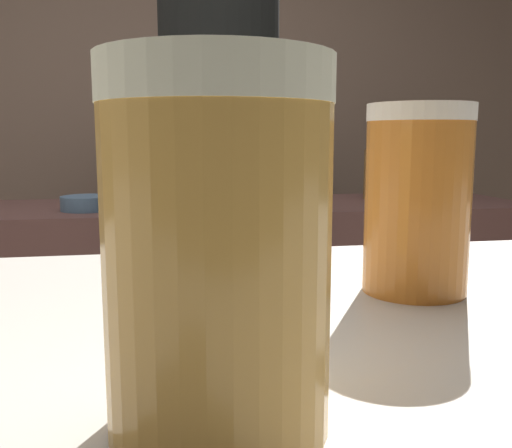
{
  "coord_description": "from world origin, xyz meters",
  "views": [
    {
      "loc": [
        -0.0,
        -1.31,
        1.15
      ],
      "look_at": [
        0.1,
        -0.75,
        1.06
      ],
      "focal_mm": 39.75,
      "sensor_mm": 36.0,
      "label": 1
    }
  ],
  "objects_px": {
    "mixing_bowl": "(88,203)",
    "chefs_knife": "(283,203)",
    "bottle_hot_sauce": "(187,111)",
    "bottle_olive_oil": "(249,113)",
    "bartender": "(221,185)",
    "bottle_soy": "(244,115)",
    "pint_glass_near": "(219,249)",
    "pint_glass_far": "(418,200)",
    "bottle_vinegar": "(149,108)",
    "knife_block": "(380,173)"
  },
  "relations": [
    {
      "from": "mixing_bowl",
      "to": "chefs_knife",
      "type": "relative_size",
      "value": 0.74
    },
    {
      "from": "bottle_hot_sauce",
      "to": "bottle_olive_oil",
      "type": "xyz_separation_m",
      "value": [
        0.36,
        -0.01,
        -0.01
      ]
    },
    {
      "from": "bartender",
      "to": "bottle_soy",
      "type": "bearing_deg",
      "value": -18.45
    },
    {
      "from": "pint_glass_near",
      "to": "bottle_hot_sauce",
      "type": "bearing_deg",
      "value": 86.91
    },
    {
      "from": "chefs_knife",
      "to": "pint_glass_near",
      "type": "distance_m",
      "value": 1.92
    },
    {
      "from": "pint_glass_far",
      "to": "bottle_olive_oil",
      "type": "relative_size",
      "value": 0.58
    },
    {
      "from": "chefs_knife",
      "to": "bottle_vinegar",
      "type": "xyz_separation_m",
      "value": [
        -0.49,
        1.1,
        0.4
      ]
    },
    {
      "from": "chefs_knife",
      "to": "pint_glass_far",
      "type": "bearing_deg",
      "value": -116.92
    },
    {
      "from": "bartender",
      "to": "bottle_hot_sauce",
      "type": "relative_size",
      "value": 7.28
    },
    {
      "from": "bartender",
      "to": "bottle_olive_oil",
      "type": "relative_size",
      "value": 7.8
    },
    {
      "from": "bottle_hot_sauce",
      "to": "bartender",
      "type": "bearing_deg",
      "value": -90.03
    },
    {
      "from": "chefs_knife",
      "to": "bottle_vinegar",
      "type": "height_order",
      "value": "bottle_vinegar"
    },
    {
      "from": "knife_block",
      "to": "pint_glass_far",
      "type": "relative_size",
      "value": 2.17
    },
    {
      "from": "knife_block",
      "to": "bottle_vinegar",
      "type": "height_order",
      "value": "bottle_vinegar"
    },
    {
      "from": "mixing_bowl",
      "to": "pint_glass_far",
      "type": "bearing_deg",
      "value": -75.97
    },
    {
      "from": "bartender",
      "to": "knife_block",
      "type": "height_order",
      "value": "bartender"
    },
    {
      "from": "pint_glass_far",
      "to": "bottle_vinegar",
      "type": "bearing_deg",
      "value": 94.16
    },
    {
      "from": "pint_glass_near",
      "to": "chefs_knife",
      "type": "bearing_deg",
      "value": 76.47
    },
    {
      "from": "knife_block",
      "to": "chefs_knife",
      "type": "distance_m",
      "value": 0.44
    },
    {
      "from": "knife_block",
      "to": "bottle_vinegar",
      "type": "bearing_deg",
      "value": 131.96
    },
    {
      "from": "pint_glass_near",
      "to": "knife_block",
      "type": "bearing_deg",
      "value": 66.13
    },
    {
      "from": "bottle_hot_sauce",
      "to": "bottle_soy",
      "type": "relative_size",
      "value": 1.28
    },
    {
      "from": "mixing_bowl",
      "to": "chefs_knife",
      "type": "xyz_separation_m",
      "value": [
        0.7,
        0.05,
        -0.02
      ]
    },
    {
      "from": "knife_block",
      "to": "bartender",
      "type": "bearing_deg",
      "value": -144.47
    },
    {
      "from": "bartender",
      "to": "bottle_hot_sauce",
      "type": "height_order",
      "value": "bartender"
    },
    {
      "from": "pint_glass_far",
      "to": "bottle_olive_oil",
      "type": "xyz_separation_m",
      "value": [
        0.37,
        2.93,
        0.18
      ]
    },
    {
      "from": "bottle_hot_sauce",
      "to": "bottle_soy",
      "type": "distance_m",
      "value": 0.33
    },
    {
      "from": "knife_block",
      "to": "pint_glass_near",
      "type": "relative_size",
      "value": 2.09
    },
    {
      "from": "knife_block",
      "to": "pint_glass_near",
      "type": "xyz_separation_m",
      "value": [
        -0.86,
        -1.94,
        0.1
      ]
    },
    {
      "from": "pint_glass_near",
      "to": "bottle_vinegar",
      "type": "xyz_separation_m",
      "value": [
        -0.05,
        2.95,
        0.19
      ]
    },
    {
      "from": "bottle_hot_sauce",
      "to": "bottle_vinegar",
      "type": "distance_m",
      "value": 0.26
    },
    {
      "from": "bottle_hot_sauce",
      "to": "bottle_vinegar",
      "type": "relative_size",
      "value": 0.92
    },
    {
      "from": "chefs_knife",
      "to": "pint_glass_far",
      "type": "xyz_separation_m",
      "value": [
        -0.29,
        -1.69,
        0.2
      ]
    },
    {
      "from": "bartender",
      "to": "pint_glass_near",
      "type": "xyz_separation_m",
      "value": [
        -0.17,
        -1.45,
        0.1
      ]
    },
    {
      "from": "pint_glass_near",
      "to": "bottle_soy",
      "type": "relative_size",
      "value": 0.72
    },
    {
      "from": "knife_block",
      "to": "pint_glass_far",
      "type": "distance_m",
      "value": 1.91
    },
    {
      "from": "bottle_vinegar",
      "to": "pint_glass_far",
      "type": "bearing_deg",
      "value": -85.84
    },
    {
      "from": "mixing_bowl",
      "to": "bottle_hot_sauce",
      "type": "xyz_separation_m",
      "value": [
        0.42,
        1.29,
        0.37
      ]
    },
    {
      "from": "mixing_bowl",
      "to": "bottle_hot_sauce",
      "type": "bearing_deg",
      "value": 71.92
    },
    {
      "from": "bartender",
      "to": "bottle_soy",
      "type": "height_order",
      "value": "bartender"
    },
    {
      "from": "bartender",
      "to": "bottle_olive_oil",
      "type": "xyz_separation_m",
      "value": [
        0.36,
        1.64,
        0.28
      ]
    },
    {
      "from": "mixing_bowl",
      "to": "pint_glass_far",
      "type": "height_order",
      "value": "pint_glass_far"
    },
    {
      "from": "bartender",
      "to": "bottle_vinegar",
      "type": "relative_size",
      "value": 6.74
    },
    {
      "from": "knife_block",
      "to": "bottle_hot_sauce",
      "type": "bearing_deg",
      "value": 120.97
    },
    {
      "from": "chefs_knife",
      "to": "bottle_soy",
      "type": "distance_m",
      "value": 1.22
    },
    {
      "from": "knife_block",
      "to": "bottle_soy",
      "type": "height_order",
      "value": "bottle_soy"
    },
    {
      "from": "bottle_soy",
      "to": "bartender",
      "type": "bearing_deg",
      "value": -101.42
    },
    {
      "from": "pint_glass_far",
      "to": "bottle_soy",
      "type": "relative_size",
      "value": 0.69
    },
    {
      "from": "bartender",
      "to": "pint_glass_far",
      "type": "relative_size",
      "value": 13.43
    },
    {
      "from": "bartender",
      "to": "bottle_hot_sauce",
      "type": "bearing_deg",
      "value": -7.06
    }
  ]
}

